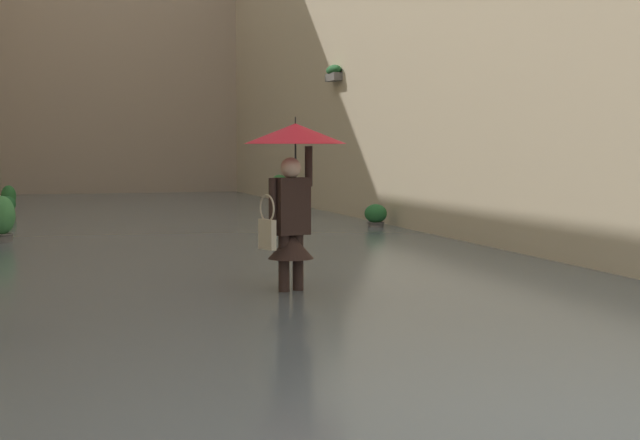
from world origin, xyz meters
TOP-DOWN VIEW (x-y plane):
  - ground_plane at (0.00, -13.98)m, footprint 69.92×69.92m
  - flood_water at (0.00, -13.98)m, footprint 8.54×33.97m
  - building_facade_far at (0.00, -28.87)m, footprint 11.34×1.80m
  - person_wading at (0.26, -5.50)m, footprint 1.11×1.11m
  - potted_plant_far_left at (-3.49, -20.60)m, footprint 0.53×0.53m
  - potted_plant_far_right at (3.48, -19.89)m, footprint 0.36×0.36m
  - potted_plant_mid_right at (3.49, -17.88)m, footprint 0.40×0.40m
  - potted_plant_near_right at (3.44, -12.02)m, footprint 0.43×0.43m
  - potted_plant_near_left at (-3.47, -13.03)m, footprint 0.44×0.44m

SIDE VIEW (x-z plane):
  - ground_plane at x=0.00m, z-range 0.00..0.00m
  - flood_water at x=0.00m, z-range 0.00..0.21m
  - potted_plant_mid_right at x=3.49m, z-range 0.02..0.69m
  - potted_plant_near_left at x=-3.47m, z-range 0.05..0.70m
  - potted_plant_far_right at x=3.48m, z-range 0.04..0.87m
  - potted_plant_near_right at x=3.44m, z-range 0.04..1.01m
  - potted_plant_far_left at x=-3.49m, z-range 0.07..1.08m
  - person_wading at x=0.26m, z-range 0.46..2.56m
  - building_facade_far at x=0.00m, z-range 0.00..12.97m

